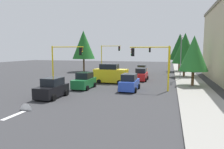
{
  "coord_description": "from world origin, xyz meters",
  "views": [
    {
      "loc": [
        29.97,
        7.73,
        4.61
      ],
      "look_at": [
        1.63,
        -0.48,
        1.2
      ],
      "focal_mm": 32.67,
      "sensor_mm": 36.0,
      "label": 1
    }
  ],
  "objects_px": {
    "traffic_signal_near_right": "(65,58)",
    "car_green": "(84,81)",
    "traffic_signal_far_left": "(161,54)",
    "car_white": "(106,72)",
    "car_orange": "(142,70)",
    "tree_roadside_mid": "(185,48)",
    "car_blue": "(129,83)",
    "street_lamp_curbside": "(181,53)",
    "traffic_signal_near_left": "(152,59)",
    "delivery_van_yellow": "(111,74)",
    "tree_opposite_side": "(84,45)",
    "tree_roadside_far": "(180,47)",
    "car_black": "(52,89)",
    "tree_roadside_near": "(194,53)",
    "car_red": "(141,75)",
    "traffic_signal_far_right": "(109,53)"
  },
  "relations": [
    {
      "from": "car_orange",
      "to": "tree_roadside_mid",
      "type": "bearing_deg",
      "value": 82.97
    },
    {
      "from": "traffic_signal_near_left",
      "to": "car_black",
      "type": "bearing_deg",
      "value": -54.46
    },
    {
      "from": "car_blue",
      "to": "car_green",
      "type": "bearing_deg",
      "value": -86.97
    },
    {
      "from": "traffic_signal_near_right",
      "to": "tree_roadside_near",
      "type": "height_order",
      "value": "tree_roadside_near"
    },
    {
      "from": "traffic_signal_far_right",
      "to": "car_green",
      "type": "xyz_separation_m",
      "value": [
        21.0,
        3.22,
        -3.24
      ]
    },
    {
      "from": "tree_opposite_side",
      "to": "car_black",
      "type": "relative_size",
      "value": 2.37
    },
    {
      "from": "car_white",
      "to": "tree_roadside_mid",
      "type": "bearing_deg",
      "value": 107.57
    },
    {
      "from": "car_black",
      "to": "car_red",
      "type": "relative_size",
      "value": 0.94
    },
    {
      "from": "traffic_signal_near_left",
      "to": "car_green",
      "type": "bearing_deg",
      "value": -82.97
    },
    {
      "from": "car_blue",
      "to": "street_lamp_curbside",
      "type": "bearing_deg",
      "value": 149.51
    },
    {
      "from": "tree_roadside_far",
      "to": "traffic_signal_near_left",
      "type": "bearing_deg",
      "value": -9.18
    },
    {
      "from": "tree_roadside_near",
      "to": "car_red",
      "type": "relative_size",
      "value": 1.61
    },
    {
      "from": "car_red",
      "to": "delivery_van_yellow",
      "type": "bearing_deg",
      "value": -46.0
    },
    {
      "from": "car_orange",
      "to": "car_white",
      "type": "xyz_separation_m",
      "value": [
        5.1,
        -5.58,
        0.0
      ]
    },
    {
      "from": "car_blue",
      "to": "car_red",
      "type": "bearing_deg",
      "value": 178.78
    },
    {
      "from": "tree_opposite_side",
      "to": "car_green",
      "type": "xyz_separation_m",
      "value": [
        19.0,
        8.5,
        -5.08
      ]
    },
    {
      "from": "traffic_signal_near_left",
      "to": "delivery_van_yellow",
      "type": "relative_size",
      "value": 1.08
    },
    {
      "from": "traffic_signal_far_left",
      "to": "car_blue",
      "type": "relative_size",
      "value": 1.36
    },
    {
      "from": "tree_opposite_side",
      "to": "tree_roadside_mid",
      "type": "height_order",
      "value": "tree_opposite_side"
    },
    {
      "from": "tree_roadside_near",
      "to": "tree_roadside_mid",
      "type": "relative_size",
      "value": 0.85
    },
    {
      "from": "street_lamp_curbside",
      "to": "tree_roadside_far",
      "type": "relative_size",
      "value": 0.83
    },
    {
      "from": "tree_opposite_side",
      "to": "car_white",
      "type": "distance_m",
      "value": 12.41
    },
    {
      "from": "car_orange",
      "to": "traffic_signal_far_left",
      "type": "bearing_deg",
      "value": 147.25
    },
    {
      "from": "car_green",
      "to": "tree_roadside_far",
      "type": "bearing_deg",
      "value": 154.35
    },
    {
      "from": "traffic_signal_far_left",
      "to": "car_black",
      "type": "relative_size",
      "value": 1.45
    },
    {
      "from": "tree_roadside_mid",
      "to": "car_blue",
      "type": "relative_size",
      "value": 1.91
    },
    {
      "from": "traffic_signal_near_left",
      "to": "traffic_signal_far_left",
      "type": "xyz_separation_m",
      "value": [
        -20.0,
        0.06,
        0.23
      ]
    },
    {
      "from": "traffic_signal_far_right",
      "to": "traffic_signal_far_left",
      "type": "bearing_deg",
      "value": 90.0
    },
    {
      "from": "tree_roadside_near",
      "to": "car_black",
      "type": "bearing_deg",
      "value": -53.09
    },
    {
      "from": "traffic_signal_near_left",
      "to": "car_orange",
      "type": "xyz_separation_m",
      "value": [
        -14.94,
        -3.2,
        -2.81
      ]
    },
    {
      "from": "traffic_signal_near_right",
      "to": "street_lamp_curbside",
      "type": "xyz_separation_m",
      "value": [
        -9.61,
        14.83,
        0.59
      ]
    },
    {
      "from": "traffic_signal_near_left",
      "to": "tree_roadside_near",
      "type": "relative_size",
      "value": 0.79
    },
    {
      "from": "delivery_van_yellow",
      "to": "traffic_signal_far_left",
      "type": "bearing_deg",
      "value": 158.63
    },
    {
      "from": "traffic_signal_far_right",
      "to": "street_lamp_curbside",
      "type": "relative_size",
      "value": 0.84
    },
    {
      "from": "tree_roadside_far",
      "to": "car_blue",
      "type": "bearing_deg",
      "value": -14.47
    },
    {
      "from": "traffic_signal_far_left",
      "to": "tree_roadside_far",
      "type": "xyz_separation_m",
      "value": [
        -4.0,
        3.82,
        1.6
      ]
    },
    {
      "from": "tree_opposite_side",
      "to": "delivery_van_yellow",
      "type": "xyz_separation_m",
      "value": [
        14.0,
        10.42,
        -4.69
      ]
    },
    {
      "from": "traffic_signal_near_right",
      "to": "car_green",
      "type": "height_order",
      "value": "traffic_signal_near_right"
    },
    {
      "from": "traffic_signal_far_right",
      "to": "car_blue",
      "type": "distance_m",
      "value": 22.75
    },
    {
      "from": "traffic_signal_near_left",
      "to": "car_red",
      "type": "distance_m",
      "value": 8.57
    },
    {
      "from": "car_orange",
      "to": "car_red",
      "type": "relative_size",
      "value": 0.93
    },
    {
      "from": "car_white",
      "to": "car_black",
      "type": "bearing_deg",
      "value": -1.25
    },
    {
      "from": "tree_opposite_side",
      "to": "car_green",
      "type": "height_order",
      "value": "tree_opposite_side"
    },
    {
      "from": "traffic_signal_near_right",
      "to": "traffic_signal_far_left",
      "type": "bearing_deg",
      "value": 150.51
    },
    {
      "from": "traffic_signal_near_left",
      "to": "car_black",
      "type": "relative_size",
      "value": 1.36
    },
    {
      "from": "tree_roadside_far",
      "to": "car_white",
      "type": "xyz_separation_m",
      "value": [
        14.16,
        -12.66,
        -4.64
      ]
    },
    {
      "from": "tree_roadside_mid",
      "to": "car_red",
      "type": "bearing_deg",
      "value": -46.99
    },
    {
      "from": "traffic_signal_far_right",
      "to": "car_red",
      "type": "bearing_deg",
      "value": 36.42
    },
    {
      "from": "traffic_signal_far_left",
      "to": "car_white",
      "type": "distance_m",
      "value": 13.81
    },
    {
      "from": "tree_roadside_mid",
      "to": "car_red",
      "type": "relative_size",
      "value": 1.9
    }
  ]
}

